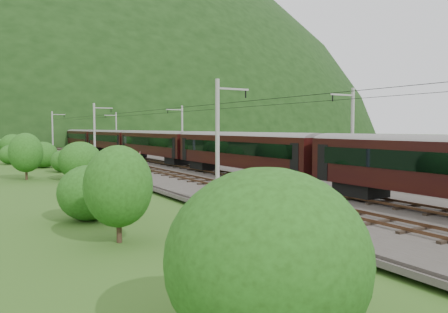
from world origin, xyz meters
TOP-DOWN VIEW (x-y plane):
  - ground at (0.00, 0.00)m, footprint 600.00×600.00m
  - railbed at (0.00, 10.00)m, footprint 14.00×220.00m
  - track_left at (-2.40, 10.00)m, footprint 2.40×220.00m
  - track_right at (2.40, 10.00)m, footprint 2.40×220.00m
  - catenary_left at (-6.12, 32.00)m, footprint 2.54×192.28m
  - catenary_right at (6.12, 32.00)m, footprint 2.54×192.28m
  - overhead_wires at (0.00, 10.00)m, footprint 4.83×198.00m
  - mountain_main at (0.00, 260.00)m, footprint 504.00×360.00m
  - train at (2.40, 32.57)m, footprint 2.93×163.21m
  - hazard_post_near at (-0.70, 59.02)m, footprint 0.16×0.16m
  - hazard_post_far at (0.74, 34.51)m, footprint 0.16×0.16m
  - signal at (-3.43, 61.03)m, footprint 0.20×0.20m
  - vegetation_left at (-13.72, 16.80)m, footprint 12.77×150.60m
  - vegetation_right at (11.54, 13.95)m, footprint 6.14×96.43m

SIDE VIEW (x-z plane):
  - ground at x=0.00m, z-range 0.00..0.00m
  - mountain_main at x=0.00m, z-range -122.00..122.00m
  - railbed at x=0.00m, z-range 0.00..0.30m
  - track_left at x=-2.40m, z-range 0.24..0.51m
  - track_right at x=2.40m, z-range 0.24..0.51m
  - hazard_post_far at x=0.74m, z-range 0.30..1.75m
  - hazard_post_near at x=-0.70m, z-range 0.30..1.77m
  - vegetation_right at x=11.54m, z-range -0.18..2.90m
  - signal at x=-3.43m, z-range 0.46..2.31m
  - vegetation_left at x=-13.72m, z-range -0.80..4.83m
  - train at x=2.40m, z-range 0.93..6.03m
  - catenary_left at x=-6.12m, z-range 0.50..8.50m
  - catenary_right at x=6.12m, z-range 0.50..8.50m
  - overhead_wires at x=0.00m, z-range 7.08..7.12m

